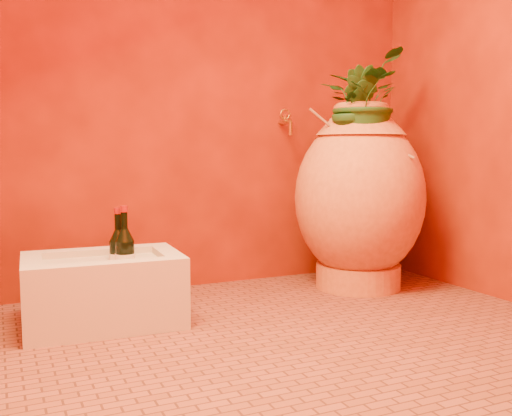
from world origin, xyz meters
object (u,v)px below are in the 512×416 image
amphora (359,197)px  stone_basin (103,291)px  wine_bottle_b (125,255)px  wall_tap (286,121)px  wine_bottle_a (125,257)px  wine_bottle_c (119,257)px

amphora → stone_basin: size_ratio=1.49×
wine_bottle_b → stone_basin: bearing=-154.2°
stone_basin → wall_tap: size_ratio=4.44×
stone_basin → wine_bottle_a: 0.18m
wine_bottle_c → wall_tap: (1.05, 0.43, 0.63)m
amphora → wall_tap: size_ratio=6.60×
stone_basin → wine_bottle_a: size_ratio=1.95×
stone_basin → wine_bottle_a: (0.09, -0.03, 0.15)m
stone_basin → wine_bottle_c: bearing=13.6°
wine_bottle_c → wine_bottle_a: bearing=-70.3°
amphora → wine_bottle_a: 1.33m
amphora → wine_bottle_b: size_ratio=2.99×
wine_bottle_b → wall_tap: 1.26m
stone_basin → wine_bottle_b: size_ratio=2.01×
amphora → wine_bottle_b: (-1.29, -0.05, -0.21)m
wine_bottle_c → wall_tap: size_ratio=2.20×
wine_bottle_b → amphora: bearing=2.1°
wine_bottle_c → stone_basin: bearing=-166.4°
stone_basin → wine_bottle_c: wine_bottle_c is taller
amphora → stone_basin: bearing=-175.9°
stone_basin → wine_bottle_b: (0.11, 0.05, 0.14)m
wine_bottle_a → wall_tap: size_ratio=2.28×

